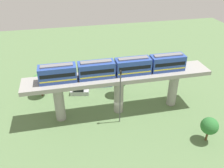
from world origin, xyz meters
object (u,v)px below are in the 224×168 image
Objects in this scene: tree_mid_lot at (40,82)px; tree_far_corner at (209,126)px; train at (115,68)px; parked_car_silver at (79,91)px; signal_post at (120,95)px; parked_car_blue at (103,83)px; tree_near_viaduct at (119,81)px.

tree_far_corner is (-20.85, -28.60, -0.43)m from tree_mid_lot.
train is 5.80× the size of tree_far_corner.
signal_post reaches higher than parked_car_silver.
train reaches higher than parked_car_blue.
parked_car_blue is 0.96× the size of parked_car_silver.
parked_car_blue is 0.79× the size of tree_near_viaduct.
tree_far_corner is at bearing -120.96° from signal_post.
train is 18.56m from tree_mid_lot.
signal_post reaches higher than tree_near_viaduct.
tree_far_corner is at bearing -144.05° from parked_car_blue.
tree_far_corner is (-19.73, -20.25, 2.48)m from parked_car_silver.
train is 5.04× the size of tree_mid_lot.
train reaches higher than signal_post.
tree_mid_lot is 1.15× the size of tree_far_corner.
signal_post is at bearing -176.31° from train.
parked_car_blue is (10.57, 0.49, -9.31)m from train.
parked_car_silver is 0.82× the size of tree_near_viaduct.
parked_car_silver is 14.35m from signal_post.
tree_far_corner reaches higher than parked_car_blue.
signal_post is (-3.40, -0.22, -3.96)m from train.
tree_near_viaduct is 1.15× the size of tree_far_corner.
signal_post reaches higher than tree_far_corner.
parked_car_silver is at bearing 45.74° from tree_far_corner.
parked_car_silver is 0.40× the size of signal_post.
tree_mid_lot is at bearing 57.84° from train.
tree_far_corner is (-22.15, -14.34, 2.48)m from parked_car_blue.
parked_car_silver is at bearing 115.30° from parked_car_blue.
tree_far_corner is at bearing -129.89° from train.
signal_post reaches higher than parked_car_blue.
parked_car_blue is 6.35m from tree_near_viaduct.
tree_mid_lot is at bearing 53.90° from tree_far_corner.
tree_near_viaduct reaches higher than parked_car_silver.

